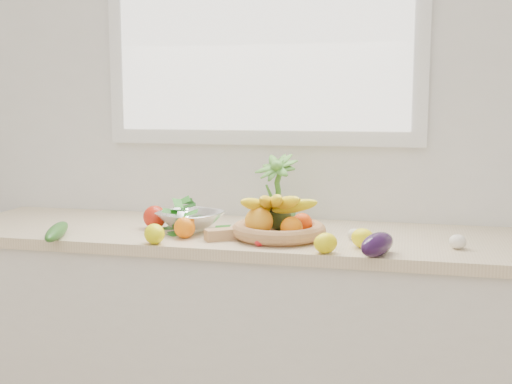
% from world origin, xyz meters
% --- Properties ---
extents(back_wall, '(4.50, 0.02, 2.70)m').
position_xyz_m(back_wall, '(0.00, 2.25, 1.35)').
color(back_wall, white).
rests_on(back_wall, ground).
extents(counter_cabinet, '(2.20, 0.58, 0.86)m').
position_xyz_m(counter_cabinet, '(0.00, 1.95, 0.43)').
color(counter_cabinet, silver).
rests_on(counter_cabinet, ground).
extents(countertop, '(2.24, 0.62, 0.04)m').
position_xyz_m(countertop, '(0.00, 1.95, 0.88)').
color(countertop, beige).
rests_on(countertop, counter_cabinet).
extents(window_frame, '(1.30, 0.03, 1.10)m').
position_xyz_m(window_frame, '(0.00, 2.23, 1.75)').
color(window_frame, white).
rests_on(window_frame, back_wall).
extents(window_pane, '(1.18, 0.01, 0.98)m').
position_xyz_m(window_pane, '(0.00, 2.21, 1.75)').
color(window_pane, white).
rests_on(window_pane, window_frame).
extents(orange_loose, '(0.08, 0.08, 0.07)m').
position_xyz_m(orange_loose, '(-0.17, 1.78, 0.94)').
color(orange_loose, orange).
rests_on(orange_loose, countertop).
extents(lemon_a, '(0.10, 0.11, 0.07)m').
position_xyz_m(lemon_a, '(-0.24, 1.67, 0.93)').
color(lemon_a, '#F7F30D').
rests_on(lemon_a, countertop).
extents(lemon_b, '(0.10, 0.11, 0.07)m').
position_xyz_m(lemon_b, '(0.34, 1.67, 0.93)').
color(lemon_b, '#FFEC0D').
rests_on(lemon_b, countertop).
extents(lemon_c, '(0.10, 0.10, 0.06)m').
position_xyz_m(lemon_c, '(0.45, 1.77, 0.93)').
color(lemon_c, '#FFF10D').
rests_on(lemon_c, countertop).
extents(apple, '(0.10, 0.10, 0.09)m').
position_xyz_m(apple, '(-0.34, 1.92, 0.94)').
color(apple, red).
rests_on(apple, countertop).
extents(ginger, '(0.13, 0.11, 0.04)m').
position_xyz_m(ginger, '(-0.03, 1.78, 0.92)').
color(ginger, tan).
rests_on(ginger, countertop).
extents(garlic_a, '(0.07, 0.07, 0.05)m').
position_xyz_m(garlic_a, '(0.75, 1.83, 0.92)').
color(garlic_a, white).
rests_on(garlic_a, countertop).
extents(garlic_b, '(0.06, 0.06, 0.05)m').
position_xyz_m(garlic_b, '(0.19, 1.99, 0.92)').
color(garlic_b, beige).
rests_on(garlic_b, countertop).
extents(garlic_c, '(0.05, 0.05, 0.04)m').
position_xyz_m(garlic_c, '(0.41, 1.89, 0.92)').
color(garlic_c, silver).
rests_on(garlic_c, countertop).
extents(eggplant, '(0.13, 0.20, 0.07)m').
position_xyz_m(eggplant, '(0.50, 1.67, 0.94)').
color(eggplant, '#250E35').
rests_on(eggplant, countertop).
extents(cucumber, '(0.13, 0.28, 0.05)m').
position_xyz_m(cucumber, '(-0.60, 1.67, 0.93)').
color(cucumber, '#1D5418').
rests_on(cucumber, countertop).
extents(radish, '(0.04, 0.04, 0.03)m').
position_xyz_m(radish, '(0.11, 1.72, 0.92)').
color(radish, red).
rests_on(radish, countertop).
extents(potted_herb, '(0.22, 0.22, 0.30)m').
position_xyz_m(potted_herb, '(0.10, 2.03, 1.03)').
color(potted_herb, '#4E9034').
rests_on(potted_herb, countertop).
extents(fruit_basket, '(0.42, 0.42, 0.18)m').
position_xyz_m(fruit_basket, '(0.15, 1.86, 0.95)').
color(fruit_basket, '#A66C4A').
rests_on(fruit_basket, countertop).
extents(colander_with_spinach, '(0.29, 0.29, 0.12)m').
position_xyz_m(colander_with_spinach, '(-0.19, 1.90, 0.96)').
color(colander_with_spinach, silver).
rests_on(colander_with_spinach, countertop).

